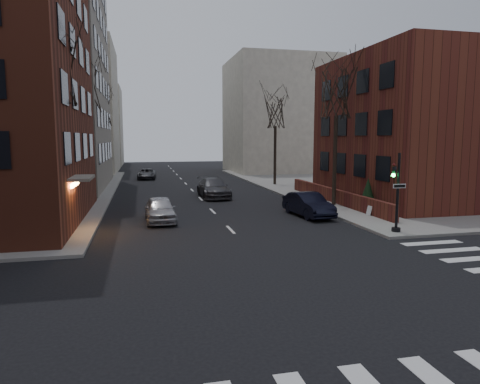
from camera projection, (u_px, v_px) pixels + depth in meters
name	position (u px, v px, depth m)	size (l,w,h in m)	color
ground	(322.00, 323.00, 11.34)	(160.00, 160.00, 0.00)	black
sidewalk_far_right	(457.00, 182.00, 46.77)	(44.00, 44.00, 0.15)	gray
building_right_brick	(423.00, 130.00, 32.68)	(12.00, 14.00, 11.00)	#60291B
low_wall_right	(334.00, 196.00, 31.69)	(0.35, 16.00, 1.00)	#60291B
building_distant_la	(64.00, 109.00, 60.07)	(14.00, 16.00, 18.00)	beige
building_distant_ra	(279.00, 116.00, 62.01)	(14.00, 14.00, 16.00)	beige
building_distant_lb	(93.00, 126.00, 77.20)	(10.00, 12.00, 14.00)	beige
traffic_signal	(396.00, 197.00, 21.56)	(0.76, 0.44, 4.00)	black
tree_left_a	(54.00, 68.00, 21.86)	(4.18, 4.18, 10.26)	#2D231C
tree_left_b	(84.00, 86.00, 33.41)	(4.40, 4.40, 10.80)	#2D231C
tree_left_c	(101.00, 109.00, 47.06)	(3.96, 3.96, 9.72)	#2D231C
tree_right_a	(337.00, 93.00, 29.69)	(3.96, 3.96, 9.72)	#2D231C
tree_right_b	(275.00, 111.00, 43.28)	(3.74, 3.74, 9.18)	#2D231C
streetlamp_near	(89.00, 147.00, 30.26)	(0.36, 0.36, 6.28)	black
streetlamp_far	(109.00, 144.00, 49.60)	(0.36, 0.36, 6.28)	black
parked_sedan	(308.00, 205.00, 26.78)	(1.58, 4.52, 1.49)	black
car_lane_silver	(160.00, 209.00, 25.09)	(1.71, 4.25, 1.45)	#ABAAB0
car_lane_gray	(214.00, 188.00, 35.37)	(2.22, 5.46, 1.58)	#39393E
car_lane_far	(147.00, 174.00, 51.17)	(2.07, 4.49, 1.25)	#3F3F44
sandwich_board	(372.00, 208.00, 26.43)	(0.37, 0.51, 0.82)	silver
evergreen_shrub	(368.00, 194.00, 28.21)	(1.28, 1.28, 2.14)	black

